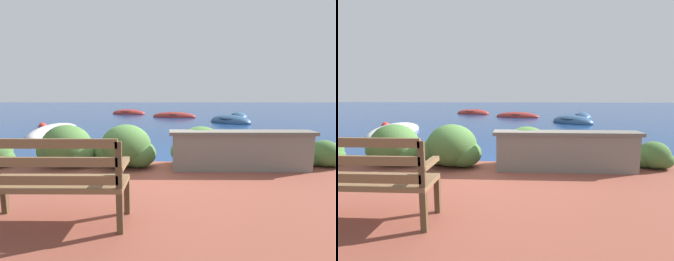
{
  "view_description": "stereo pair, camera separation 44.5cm",
  "coord_description": "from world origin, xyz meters",
  "views": [
    {
      "loc": [
        0.14,
        -5.05,
        1.56
      ],
      "look_at": [
        0.07,
        4.65,
        0.18
      ],
      "focal_mm": 28.0,
      "sensor_mm": 36.0,
      "label": 1
    },
    {
      "loc": [
        0.58,
        -5.03,
        1.56
      ],
      "look_at": [
        0.07,
        4.65,
        0.18
      ],
      "focal_mm": 28.0,
      "sensor_mm": 36.0,
      "label": 2
    }
  ],
  "objects": [
    {
      "name": "ground_plane",
      "position": [
        0.0,
        0.0,
        0.0
      ],
      "size": [
        80.0,
        80.0,
        0.0
      ],
      "color": "navy"
    },
    {
      "name": "hedge_clump_right",
      "position": [
        0.7,
        -0.28,
        0.54
      ],
      "size": [
        1.08,
        0.78,
        0.74
      ],
      "color": "#426B33",
      "rests_on": "patio_terrace"
    },
    {
      "name": "park_bench",
      "position": [
        -1.03,
        -2.52,
        0.7
      ],
      "size": [
        1.45,
        0.48,
        0.93
      ],
      "rotation": [
        0.0,
        0.0,
        0.05
      ],
      "color": "brown",
      "rests_on": "patio_terrace"
    },
    {
      "name": "rowboat_far",
      "position": [
        4.63,
        11.86,
        0.05
      ],
      "size": [
        1.27,
        2.49,
        0.61
      ],
      "rotation": [
        0.0,
        0.0,
        1.44
      ],
      "color": "#2D517A",
      "rests_on": "ground_plane"
    },
    {
      "name": "hedge_clump_centre",
      "position": [
        -0.68,
        -0.36,
        0.56
      ],
      "size": [
        1.15,
        0.82,
        0.78
      ],
      "color": "#426B33",
      "rests_on": "patio_terrace"
    },
    {
      "name": "rowboat_outer",
      "position": [
        0.43,
        11.98,
        0.05
      ],
      "size": [
        2.99,
        1.56,
        0.61
      ],
      "rotation": [
        0.0,
        0.0,
        2.91
      ],
      "color": "#9E2D28",
      "rests_on": "ground_plane"
    },
    {
      "name": "rowboat_mid",
      "position": [
        3.37,
        8.88,
        0.06
      ],
      "size": [
        2.57,
        2.6,
        0.72
      ],
      "rotation": [
        0.0,
        0.0,
        2.33
      ],
      "color": "#2D517A",
      "rests_on": "ground_plane"
    },
    {
      "name": "stone_wall",
      "position": [
        1.38,
        -0.55,
        0.57
      ],
      "size": [
        2.5,
        0.39,
        0.69
      ],
      "color": "slate",
      "rests_on": "patio_terrace"
    },
    {
      "name": "hedge_clump_extra",
      "position": [
        2.97,
        -0.31,
        0.43
      ],
      "size": [
        0.72,
        0.52,
        0.49
      ],
      "color": "#426B33",
      "rests_on": "patio_terrace"
    },
    {
      "name": "rowboat_nearest",
      "position": [
        -4.24,
        4.79,
        0.06
      ],
      "size": [
        1.38,
        3.25,
        0.7
      ],
      "rotation": [
        0.0,
        0.0,
        1.47
      ],
      "color": "silver",
      "rests_on": "ground_plane"
    },
    {
      "name": "hedge_clump_left",
      "position": [
        -1.78,
        -0.3,
        0.55
      ],
      "size": [
        1.13,
        0.81,
        0.77
      ],
      "color": "#426B33",
      "rests_on": "patio_terrace"
    },
    {
      "name": "rowboat_distant",
      "position": [
        -2.96,
        14.61,
        0.06
      ],
      "size": [
        2.84,
        1.89,
        0.64
      ],
      "rotation": [
        0.0,
        0.0,
        5.97
      ],
      "color": "#9E2D28",
      "rests_on": "ground_plane"
    },
    {
      "name": "mooring_buoy",
      "position": [
        -5.63,
        6.68,
        0.06
      ],
      "size": [
        0.4,
        0.4,
        0.36
      ],
      "color": "red",
      "rests_on": "ground_plane"
    },
    {
      "name": "hedge_clump_far_right",
      "position": [
        1.96,
        -0.38,
        0.43
      ],
      "size": [
        0.71,
        0.51,
        0.48
      ],
      "color": "#284C23",
      "rests_on": "patio_terrace"
    }
  ]
}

